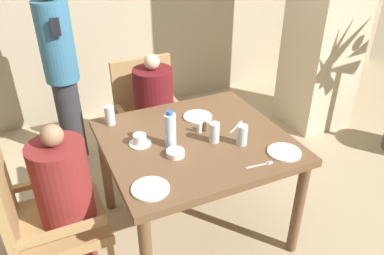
% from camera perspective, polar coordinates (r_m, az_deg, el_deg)
% --- Properties ---
extents(ground_plane, '(16.00, 16.00, 0.00)m').
position_cam_1_polar(ground_plane, '(2.89, 0.46, -14.76)').
color(ground_plane, tan).
extents(dining_table, '(1.15, 1.06, 0.77)m').
position_cam_1_polar(dining_table, '(2.46, 0.52, -3.55)').
color(dining_table, brown).
rests_on(dining_table, ground_plane).
extents(chair_left_side, '(0.54, 0.54, 0.95)m').
position_cam_1_polar(chair_left_side, '(2.41, -21.95, -12.34)').
color(chair_left_side, '#A88451').
rests_on(chair_left_side, ground_plane).
extents(diner_in_left_chair, '(0.32, 0.32, 1.07)m').
position_cam_1_polar(diner_in_left_chair, '(2.37, -18.56, -10.68)').
color(diner_in_left_chair, maroon).
rests_on(diner_in_left_chair, ground_plane).
extents(chair_far_side, '(0.54, 0.54, 0.95)m').
position_cam_1_polar(chair_far_side, '(3.31, -6.54, 2.28)').
color(chair_far_side, '#A88451').
rests_on(chair_far_side, ground_plane).
extents(diner_in_far_chair, '(0.32, 0.32, 1.08)m').
position_cam_1_polar(diner_in_far_chair, '(3.16, -5.70, 1.99)').
color(diner_in_far_chair, '#5B1419').
rests_on(diner_in_far_chair, ground_plane).
extents(standing_host, '(0.28, 0.32, 1.65)m').
position_cam_1_polar(standing_host, '(3.38, -19.33, 8.59)').
color(standing_host, '#2D2D33').
rests_on(standing_host, ground_plane).
extents(plate_main_left, '(0.20, 0.20, 0.01)m').
position_cam_1_polar(plate_main_left, '(1.99, -6.35, -9.25)').
color(plate_main_left, white).
rests_on(plate_main_left, dining_table).
extents(plate_main_right, '(0.20, 0.20, 0.01)m').
position_cam_1_polar(plate_main_right, '(2.32, 13.89, -3.67)').
color(plate_main_right, white).
rests_on(plate_main_right, dining_table).
extents(plate_dessert_center, '(0.20, 0.20, 0.01)m').
position_cam_1_polar(plate_dessert_center, '(2.64, 0.88, 1.67)').
color(plate_dessert_center, white).
rests_on(plate_dessert_center, dining_table).
extents(teacup_with_saucer, '(0.14, 0.14, 0.07)m').
position_cam_1_polar(teacup_with_saucer, '(2.35, -7.95, -1.92)').
color(teacup_with_saucer, white).
rests_on(teacup_with_saucer, dining_table).
extents(bowl_small, '(0.11, 0.11, 0.04)m').
position_cam_1_polar(bowl_small, '(2.23, -2.56, -3.92)').
color(bowl_small, white).
rests_on(bowl_small, dining_table).
extents(water_bottle, '(0.07, 0.07, 0.24)m').
position_cam_1_polar(water_bottle, '(2.27, -3.34, -0.38)').
color(water_bottle, silver).
rests_on(water_bottle, dining_table).
extents(glass_tall_near, '(0.07, 0.07, 0.13)m').
position_cam_1_polar(glass_tall_near, '(2.59, -12.42, 1.85)').
color(glass_tall_near, silver).
rests_on(glass_tall_near, dining_table).
extents(glass_tall_mid, '(0.07, 0.07, 0.13)m').
position_cam_1_polar(glass_tall_mid, '(2.34, 3.42, -0.75)').
color(glass_tall_mid, silver).
rests_on(glass_tall_mid, dining_table).
extents(glass_tall_far, '(0.07, 0.07, 0.13)m').
position_cam_1_polar(glass_tall_far, '(2.33, 7.64, -1.14)').
color(glass_tall_far, silver).
rests_on(glass_tall_far, dining_table).
extents(salt_shaker, '(0.03, 0.03, 0.07)m').
position_cam_1_polar(salt_shaker, '(2.45, 1.13, -0.04)').
color(salt_shaker, white).
rests_on(salt_shaker, dining_table).
extents(pepper_shaker, '(0.03, 0.03, 0.06)m').
position_cam_1_polar(pepper_shaker, '(2.46, 1.95, 0.12)').
color(pepper_shaker, '#4C3D2D').
rests_on(pepper_shaker, dining_table).
extents(fork_beside_plate, '(0.17, 0.03, 0.00)m').
position_cam_1_polar(fork_beside_plate, '(2.20, 10.67, -5.56)').
color(fork_beside_plate, silver).
rests_on(fork_beside_plate, dining_table).
extents(knife_beside_plate, '(0.16, 0.11, 0.00)m').
position_cam_1_polar(knife_beside_plate, '(2.54, 6.83, 0.20)').
color(knife_beside_plate, silver).
rests_on(knife_beside_plate, dining_table).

